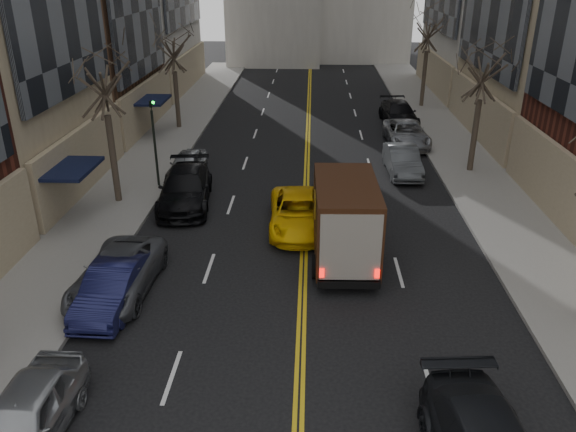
% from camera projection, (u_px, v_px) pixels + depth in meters
% --- Properties ---
extents(sidewalk_left, '(4.00, 66.00, 0.15)m').
position_uv_depth(sidewalk_left, '(154.00, 155.00, 32.82)').
color(sidewalk_left, slate).
rests_on(sidewalk_left, ground).
extents(sidewalk_right, '(4.00, 66.00, 0.15)m').
position_uv_depth(sidewalk_right, '(464.00, 159.00, 32.13)').
color(sidewalk_right, slate).
rests_on(sidewalk_right, ground).
extents(tree_lf_mid, '(3.20, 3.20, 8.91)m').
position_uv_depth(tree_lf_mid, '(100.00, 60.00, 23.75)').
color(tree_lf_mid, '#382D23').
rests_on(tree_lf_mid, sidewalk_left).
extents(tree_lf_far, '(3.20, 3.20, 8.12)m').
position_uv_depth(tree_lf_far, '(172.00, 37.00, 35.83)').
color(tree_lf_far, '#382D23').
rests_on(tree_lf_far, sidewalk_left).
extents(tree_rt_mid, '(3.20, 3.20, 8.32)m').
position_uv_depth(tree_rt_mid, '(486.00, 55.00, 27.81)').
color(tree_rt_mid, '#382D23').
rests_on(tree_rt_mid, sidewalk_right).
extents(tree_rt_far, '(3.20, 3.20, 9.11)m').
position_uv_depth(tree_rt_far, '(430.00, 17.00, 41.23)').
color(tree_rt_far, '#382D23').
rests_on(tree_rt_far, sidewalk_right).
extents(traffic_signal, '(0.29, 0.26, 4.70)m').
position_uv_depth(traffic_signal, '(154.00, 134.00, 27.07)').
color(traffic_signal, black).
rests_on(traffic_signal, sidewalk_left).
extents(ups_truck, '(2.52, 5.93, 3.22)m').
position_uv_depth(ups_truck, '(344.00, 219.00, 20.94)').
color(ups_truck, black).
rests_on(ups_truck, ground).
extents(taxi, '(2.58, 5.21, 1.42)m').
position_uv_depth(taxi, '(298.00, 213.00, 23.68)').
color(taxi, yellow).
rests_on(taxi, ground).
extents(pedestrian, '(0.46, 0.66, 1.73)m').
position_uv_depth(pedestrian, '(351.00, 224.00, 22.28)').
color(pedestrian, black).
rests_on(pedestrian, ground).
extents(parked_lf_a, '(1.77, 4.31, 1.46)m').
position_uv_depth(parked_lf_a, '(25.00, 418.00, 12.95)').
color(parked_lf_a, '#9C9FA3').
rests_on(parked_lf_a, ground).
extents(parked_lf_b, '(1.61, 4.30, 1.40)m').
position_uv_depth(parked_lf_b, '(113.00, 287.00, 18.26)').
color(parked_lf_b, '#121439').
rests_on(parked_lf_b, ground).
extents(parked_lf_c, '(2.49, 5.11, 1.40)m').
position_uv_depth(parked_lf_c, '(117.00, 274.00, 19.03)').
color(parked_lf_c, '#4A4C52').
rests_on(parked_lf_c, ground).
extents(parked_lf_d, '(2.85, 5.78, 1.62)m').
position_uv_depth(parked_lf_d, '(185.00, 188.00, 25.99)').
color(parked_lf_d, black).
rests_on(parked_lf_d, ground).
extents(parked_lf_e, '(1.85, 3.96, 1.31)m').
position_uv_depth(parked_lf_e, '(187.00, 164.00, 29.51)').
color(parked_lf_e, '#A1A5A8').
rests_on(parked_lf_e, ground).
extents(parked_rt_a, '(1.67, 4.50, 1.47)m').
position_uv_depth(parked_rt_a, '(403.00, 161.00, 29.85)').
color(parked_rt_a, '#43464A').
rests_on(parked_rt_a, ground).
extents(parked_rt_b, '(2.56, 5.27, 1.45)m').
position_uv_depth(parked_rt_b, '(406.00, 134.00, 34.61)').
color(parked_rt_b, '#A5A7AC').
rests_on(parked_rt_b, ground).
extents(parked_rt_c, '(2.53, 5.39, 1.52)m').
position_uv_depth(parked_rt_c, '(399.00, 113.00, 39.13)').
color(parked_rt_c, black).
rests_on(parked_rt_c, ground).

